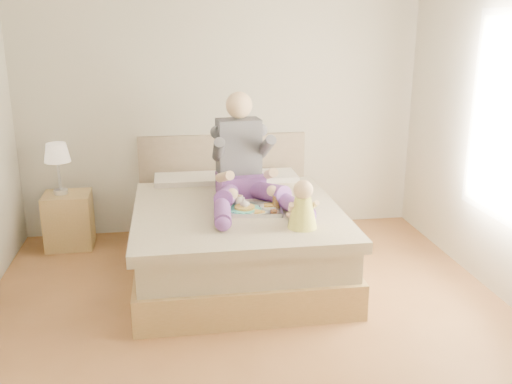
{
  "coord_description": "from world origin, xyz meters",
  "views": [
    {
      "loc": [
        -0.53,
        -3.59,
        2.1
      ],
      "look_at": [
        0.16,
        0.87,
        0.74
      ],
      "focal_mm": 40.0,
      "sensor_mm": 36.0,
      "label": 1
    }
  ],
  "objects": [
    {
      "name": "room",
      "position": [
        0.08,
        0.01,
        1.51
      ],
      "size": [
        4.02,
        4.22,
        2.71
      ],
      "color": "brown",
      "rests_on": "ground"
    },
    {
      "name": "bed",
      "position": [
        0.0,
        1.08,
        0.32
      ],
      "size": [
        1.7,
        2.18,
        1.0
      ],
      "color": "#997A47",
      "rests_on": "ground"
    },
    {
      "name": "nightstand",
      "position": [
        -1.52,
        1.79,
        0.26
      ],
      "size": [
        0.44,
        0.39,
        0.53
      ],
      "rotation": [
        0.0,
        0.0,
        0.02
      ],
      "color": "#997A47",
      "rests_on": "ground"
    },
    {
      "name": "lamp",
      "position": [
        -1.57,
        1.8,
        0.9
      ],
      "size": [
        0.24,
        0.24,
        0.49
      ],
      "color": "silver",
      "rests_on": "nightstand"
    },
    {
      "name": "adult",
      "position": [
        0.09,
        1.12,
        0.89
      ],
      "size": [
        0.79,
        1.16,
        0.94
      ],
      "rotation": [
        0.0,
        0.0,
        0.1
      ],
      "color": "#5D327E",
      "rests_on": "bed"
    },
    {
      "name": "tray",
      "position": [
        0.14,
        0.77,
        0.64
      ],
      "size": [
        0.47,
        0.39,
        0.12
      ],
      "rotation": [
        0.0,
        0.0,
        -0.13
      ],
      "color": "silver",
      "rests_on": "bed"
    },
    {
      "name": "baby",
      "position": [
        0.43,
        0.35,
        0.76
      ],
      "size": [
        0.25,
        0.33,
        0.37
      ],
      "rotation": [
        0.0,
        0.0,
        0.09
      ],
      "color": "#FCFB4F",
      "rests_on": "bed"
    }
  ]
}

